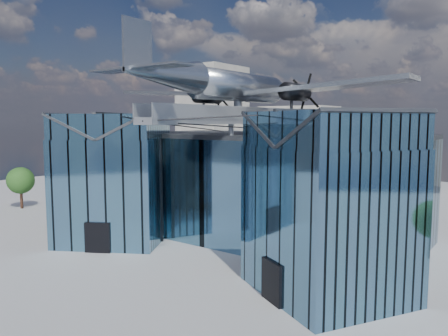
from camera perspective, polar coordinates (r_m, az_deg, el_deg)
The scene contains 5 objects.
ground_plane at distance 36.25m, azimuth -1.92°, elevation -11.67°, with size 120.00×120.00×0.00m, color gray.
museum at distance 39.61m, azimuth 3.29°, elevation -1.91°, with size 32.88×24.50×17.60m.
bg_towers at distance 80.02m, azimuth 22.15°, elevation 4.97°, with size 77.00×24.50×26.00m.
tree_plaza_w at distance 49.75m, azimuth -18.73°, elevation -3.11°, with size 3.84×3.84×4.95m.
tree_side_w at distance 60.86m, azimuth -25.04°, elevation -1.50°, with size 3.56×3.56×5.27m.
Camera 1 is at (21.50, -26.97, 11.15)m, focal length 35.00 mm.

